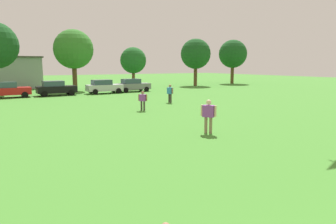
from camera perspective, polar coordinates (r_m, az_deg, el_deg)
ground_plane at (r=30.50m, az=-22.08°, el=1.56°), size 160.00×160.00×0.00m
adult_bystander at (r=15.72m, az=7.53°, el=-0.27°), size 0.59×0.69×1.74m
bystander_near_trees at (r=23.53m, az=-4.71°, el=2.40°), size 0.55×0.53×1.50m
bystander_midfield at (r=28.42m, az=0.38°, el=3.75°), size 0.39×0.79×1.69m
parked_car_red_0 at (r=36.99m, az=-27.60°, el=3.69°), size 4.30×2.02×1.68m
parked_car_black_1 at (r=37.46m, az=-20.12°, el=4.20°), size 4.30×2.02×1.68m
parked_car_silver_2 at (r=38.63m, az=-11.84°, el=4.67°), size 4.30×2.02×1.68m
parked_car_gray_3 at (r=40.63m, az=-6.55°, el=4.99°), size 4.30×2.02×1.68m
tree_center_left at (r=43.99m, az=-17.14°, el=11.05°), size 5.27×5.27×8.20m
tree_center_right at (r=47.35m, az=-6.48°, el=9.49°), size 3.93×3.93×6.13m
tree_right at (r=52.47m, az=5.17°, el=10.67°), size 5.02×5.02×7.82m
tree_far_right at (r=59.62m, az=11.95°, el=10.49°), size 5.22×5.22×8.13m
house_left at (r=52.72m, az=-27.93°, el=6.54°), size 9.71×8.62×4.74m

